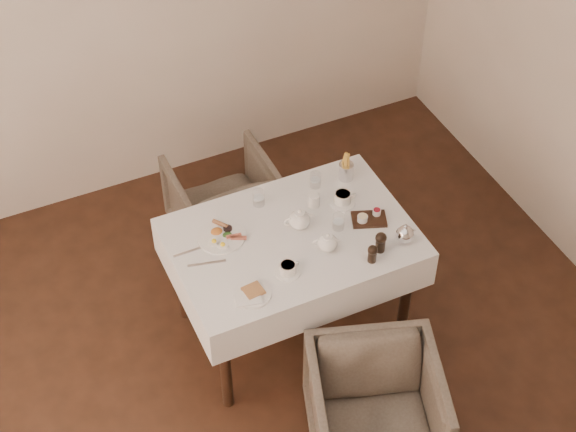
{
  "coord_description": "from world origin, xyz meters",
  "views": [
    {
      "loc": [
        -0.95,
        -2.05,
        4.11
      ],
      "look_at": [
        0.45,
        0.97,
        0.82
      ],
      "focal_mm": 55.0,
      "sensor_mm": 36.0,
      "label": 1
    }
  ],
  "objects_px": {
    "armchair_far": "(224,203)",
    "breakfast_plate": "(221,236)",
    "armchair_near": "(375,410)",
    "teapot_centre": "(299,219)",
    "table": "(292,251)"
  },
  "relations": [
    {
      "from": "breakfast_plate",
      "to": "teapot_centre",
      "type": "bearing_deg",
      "value": -25.11
    },
    {
      "from": "table",
      "to": "breakfast_plate",
      "type": "distance_m",
      "value": 0.39
    },
    {
      "from": "armchair_far",
      "to": "breakfast_plate",
      "type": "height_order",
      "value": "breakfast_plate"
    },
    {
      "from": "table",
      "to": "breakfast_plate",
      "type": "height_order",
      "value": "breakfast_plate"
    },
    {
      "from": "table",
      "to": "teapot_centre",
      "type": "relative_size",
      "value": 7.93
    },
    {
      "from": "teapot_centre",
      "to": "armchair_near",
      "type": "bearing_deg",
      "value": -85.16
    },
    {
      "from": "armchair_near",
      "to": "armchair_far",
      "type": "distance_m",
      "value": 1.73
    },
    {
      "from": "table",
      "to": "teapot_centre",
      "type": "xyz_separation_m",
      "value": [
        0.07,
        0.04,
        0.18
      ]
    },
    {
      "from": "armchair_near",
      "to": "teapot_centre",
      "type": "distance_m",
      "value": 1.06
    },
    {
      "from": "armchair_far",
      "to": "breakfast_plate",
      "type": "bearing_deg",
      "value": 68.13
    },
    {
      "from": "armchair_far",
      "to": "breakfast_plate",
      "type": "distance_m",
      "value": 0.89
    },
    {
      "from": "breakfast_plate",
      "to": "teapot_centre",
      "type": "height_order",
      "value": "teapot_centre"
    },
    {
      "from": "breakfast_plate",
      "to": "armchair_near",
      "type": "bearing_deg",
      "value": -79.35
    },
    {
      "from": "armchair_near",
      "to": "breakfast_plate",
      "type": "height_order",
      "value": "breakfast_plate"
    },
    {
      "from": "teapot_centre",
      "to": "armchair_far",
      "type": "bearing_deg",
      "value": 105.18
    }
  ]
}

